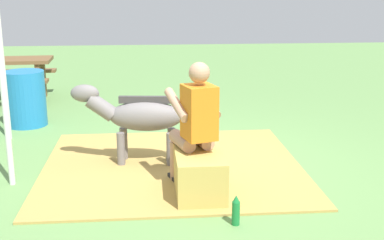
{
  "coord_description": "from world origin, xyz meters",
  "views": [
    {
      "loc": [
        -5.34,
        0.5,
        2.02
      ],
      "look_at": [
        0.06,
        0.02,
        0.55
      ],
      "focal_mm": 47.36,
      "sensor_mm": 36.0,
      "label": 1
    }
  ],
  "objects_px": {
    "pony_standing": "(138,116)",
    "picnic_bench": "(8,69)",
    "hay_bale": "(199,175)",
    "tent_pole_left": "(2,72)",
    "tent_pole_right": "(1,51)",
    "person_seated": "(195,121)",
    "soda_bottle": "(236,211)",
    "water_barrel": "(25,99)"
  },
  "relations": [
    {
      "from": "person_seated",
      "to": "tent_pole_right",
      "type": "xyz_separation_m",
      "value": [
        1.96,
        2.31,
        0.46
      ]
    },
    {
      "from": "soda_bottle",
      "to": "picnic_bench",
      "type": "distance_m",
      "value": 6.01
    },
    {
      "from": "tent_pole_left",
      "to": "tent_pole_right",
      "type": "bearing_deg",
      "value": 15.01
    },
    {
      "from": "pony_standing",
      "to": "tent_pole_left",
      "type": "height_order",
      "value": "tent_pole_left"
    },
    {
      "from": "tent_pole_left",
      "to": "tent_pole_right",
      "type": "relative_size",
      "value": 1.0
    },
    {
      "from": "pony_standing",
      "to": "picnic_bench",
      "type": "height_order",
      "value": "pony_standing"
    },
    {
      "from": "pony_standing",
      "to": "soda_bottle",
      "type": "xyz_separation_m",
      "value": [
        -1.62,
        -0.85,
        -0.43
      ]
    },
    {
      "from": "pony_standing",
      "to": "picnic_bench",
      "type": "relative_size",
      "value": 0.86
    },
    {
      "from": "pony_standing",
      "to": "soda_bottle",
      "type": "height_order",
      "value": "pony_standing"
    },
    {
      "from": "hay_bale",
      "to": "soda_bottle",
      "type": "height_order",
      "value": "hay_bale"
    },
    {
      "from": "soda_bottle",
      "to": "tent_pole_right",
      "type": "bearing_deg",
      "value": 43.3
    },
    {
      "from": "soda_bottle",
      "to": "water_barrel",
      "type": "height_order",
      "value": "water_barrel"
    },
    {
      "from": "person_seated",
      "to": "tent_pole_left",
      "type": "bearing_deg",
      "value": 80.5
    },
    {
      "from": "person_seated",
      "to": "tent_pole_right",
      "type": "bearing_deg",
      "value": 49.79
    },
    {
      "from": "tent_pole_right",
      "to": "picnic_bench",
      "type": "bearing_deg",
      "value": 13.75
    },
    {
      "from": "hay_bale",
      "to": "water_barrel",
      "type": "height_order",
      "value": "water_barrel"
    },
    {
      "from": "person_seated",
      "to": "tent_pole_left",
      "type": "distance_m",
      "value": 1.95
    },
    {
      "from": "person_seated",
      "to": "pony_standing",
      "type": "distance_m",
      "value": 1.01
    },
    {
      "from": "hay_bale",
      "to": "pony_standing",
      "type": "distance_m",
      "value": 1.2
    },
    {
      "from": "hay_bale",
      "to": "tent_pole_right",
      "type": "bearing_deg",
      "value": 48.01
    },
    {
      "from": "hay_bale",
      "to": "soda_bottle",
      "type": "xyz_separation_m",
      "value": [
        -0.64,
        -0.25,
        -0.08
      ]
    },
    {
      "from": "hay_bale",
      "to": "soda_bottle",
      "type": "relative_size",
      "value": 2.62
    },
    {
      "from": "tent_pole_right",
      "to": "soda_bottle",
      "type": "bearing_deg",
      "value": -136.7
    },
    {
      "from": "hay_bale",
      "to": "tent_pole_right",
      "type": "distance_m",
      "value": 3.3
    },
    {
      "from": "pony_standing",
      "to": "picnic_bench",
      "type": "bearing_deg",
      "value": 33.75
    },
    {
      "from": "picnic_bench",
      "to": "tent_pole_right",
      "type": "bearing_deg",
      "value": -166.25
    },
    {
      "from": "water_barrel",
      "to": "tent_pole_right",
      "type": "xyz_separation_m",
      "value": [
        -0.67,
        0.09,
        0.77
      ]
    },
    {
      "from": "person_seated",
      "to": "water_barrel",
      "type": "relative_size",
      "value": 1.64
    },
    {
      "from": "tent_pole_right",
      "to": "pony_standing",
      "type": "bearing_deg",
      "value": -122.96
    },
    {
      "from": "pony_standing",
      "to": "water_barrel",
      "type": "xyz_separation_m",
      "value": [
        1.8,
        1.66,
        -0.16
      ]
    },
    {
      "from": "tent_pole_right",
      "to": "picnic_bench",
      "type": "distance_m",
      "value": 2.48
    },
    {
      "from": "person_seated",
      "to": "picnic_bench",
      "type": "height_order",
      "value": "person_seated"
    },
    {
      "from": "person_seated",
      "to": "soda_bottle",
      "type": "distance_m",
      "value": 1.03
    },
    {
      "from": "person_seated",
      "to": "pony_standing",
      "type": "height_order",
      "value": "person_seated"
    },
    {
      "from": "tent_pole_left",
      "to": "hay_bale",
      "type": "bearing_deg",
      "value": -103.85
    },
    {
      "from": "person_seated",
      "to": "soda_bottle",
      "type": "relative_size",
      "value": 4.81
    },
    {
      "from": "pony_standing",
      "to": "water_barrel",
      "type": "bearing_deg",
      "value": 42.68
    },
    {
      "from": "soda_bottle",
      "to": "tent_pole_right",
      "type": "relative_size",
      "value": 0.12
    },
    {
      "from": "tent_pole_left",
      "to": "water_barrel",
      "type": "bearing_deg",
      "value": 8.66
    },
    {
      "from": "tent_pole_left",
      "to": "picnic_bench",
      "type": "relative_size",
      "value": 1.51
    },
    {
      "from": "hay_bale",
      "to": "tent_pole_left",
      "type": "bearing_deg",
      "value": 76.15
    },
    {
      "from": "soda_bottle",
      "to": "tent_pole_left",
      "type": "height_order",
      "value": "tent_pole_left"
    }
  ]
}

